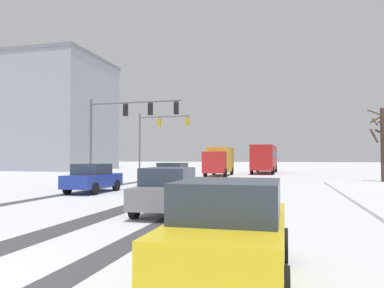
{
  "coord_description": "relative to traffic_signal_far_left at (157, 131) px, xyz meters",
  "views": [
    {
      "loc": [
        5.59,
        -4.1,
        2.0
      ],
      "look_at": [
        0.0,
        18.23,
        2.8
      ],
      "focal_mm": 34.93,
      "sensor_mm": 36.0,
      "label": 1
    }
  ],
  "objects": [
    {
      "name": "wheel_track_left_lane",
      "position": [
        1.29,
        -18.95,
        -4.62
      ],
      "size": [
        0.7,
        28.64,
        0.01
      ],
      "primitive_type": "cube",
      "color": "#424247",
      "rests_on": "ground"
    },
    {
      "name": "wheel_track_right_lane",
      "position": [
        6.72,
        -18.95,
        -4.62
      ],
      "size": [
        1.0,
        28.64,
        0.01
      ],
      "primitive_type": "cube",
      "color": "#424247",
      "rests_on": "ground"
    },
    {
      "name": "wheel_track_center",
      "position": [
        9.22,
        -18.95,
        -4.62
      ],
      "size": [
        0.73,
        28.64,
        0.01
      ],
      "primitive_type": "cube",
      "color": "#424247",
      "rests_on": "ground"
    },
    {
      "name": "traffic_signal_far_left",
      "position": [
        0.0,
        0.0,
        0.0
      ],
      "size": [
        5.51,
        0.52,
        6.5
      ],
      "color": "#56565B",
      "rests_on": "ground"
    },
    {
      "name": "traffic_signal_near_left",
      "position": [
        1.1,
        -10.01,
        0.21
      ],
      "size": [
        7.43,
        0.51,
        6.5
      ],
      "color": "#56565B",
      "rests_on": "ground"
    },
    {
      "name": "car_black_lead",
      "position": [
        5.64,
        -12.66,
        -3.8
      ],
      "size": [
        1.89,
        4.13,
        1.62
      ],
      "color": "black",
      "rests_on": "ground"
    },
    {
      "name": "car_blue_second",
      "position": [
        2.23,
        -17.02,
        -3.8
      ],
      "size": [
        1.86,
        4.12,
        1.62
      ],
      "color": "#233899",
      "rests_on": "ground"
    },
    {
      "name": "car_grey_third",
      "position": [
        8.77,
        -23.47,
        -3.8
      ],
      "size": [
        1.92,
        4.14,
        1.62
      ],
      "color": "slate",
      "rests_on": "ground"
    },
    {
      "name": "car_yellow_cab_fourth",
      "position": [
        11.89,
        -30.01,
        -3.8
      ],
      "size": [
        1.85,
        4.11,
        1.62
      ],
      "color": "yellow",
      "rests_on": "ground"
    },
    {
      "name": "bus_oncoming",
      "position": [
        10.27,
        11.02,
        -2.63
      ],
      "size": [
        2.86,
        11.05,
        3.38
      ],
      "color": "#B21E1E",
      "rests_on": "ground"
    },
    {
      "name": "box_truck_delivery",
      "position": [
        5.93,
        3.12,
        -2.99
      ],
      "size": [
        2.32,
        7.41,
        3.02
      ],
      "color": "red",
      "rests_on": "ground"
    },
    {
      "name": "bare_tree_sidewalk_far",
      "position": [
        20.38,
        -3.03,
        -1.37
      ],
      "size": [
        1.86,
        2.13,
        5.97
      ],
      "color": "#423023",
      "rests_on": "ground"
    },
    {
      "name": "office_building_far_left_block",
      "position": [
        -25.31,
        16.03,
        4.19
      ],
      "size": [
        20.38,
        15.56,
        17.61
      ],
      "color": "#9399A3",
      "rests_on": "ground"
    }
  ]
}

